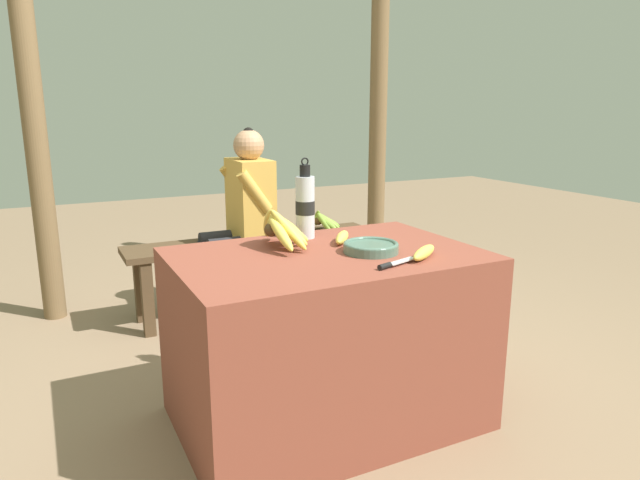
% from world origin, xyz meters
% --- Properties ---
extents(ground_plane, '(12.00, 12.00, 0.00)m').
position_xyz_m(ground_plane, '(0.00, 0.00, 0.00)').
color(ground_plane, '#846B51').
extents(market_counter, '(1.14, 0.76, 0.69)m').
position_xyz_m(market_counter, '(0.00, 0.00, 0.34)').
color(market_counter, brown).
rests_on(market_counter, ground_plane).
extents(banana_bunch_ripe, '(0.19, 0.34, 0.17)m').
position_xyz_m(banana_bunch_ripe, '(-0.12, 0.16, 0.77)').
color(banana_bunch_ripe, '#4C381E').
rests_on(banana_bunch_ripe, market_counter).
extents(serving_bowl, '(0.21, 0.21, 0.04)m').
position_xyz_m(serving_bowl, '(0.15, -0.07, 0.71)').
color(serving_bowl, '#4C6B5B').
rests_on(serving_bowl, market_counter).
extents(water_bottle, '(0.08, 0.08, 0.34)m').
position_xyz_m(water_bottle, '(0.04, 0.27, 0.83)').
color(water_bottle, silver).
rests_on(water_bottle, market_counter).
extents(loose_banana_front, '(0.19, 0.15, 0.04)m').
position_xyz_m(loose_banana_front, '(0.28, -0.23, 0.71)').
color(loose_banana_front, '#E0C64C').
rests_on(loose_banana_front, market_counter).
extents(loose_banana_side, '(0.15, 0.17, 0.04)m').
position_xyz_m(loose_banana_side, '(0.13, 0.12, 0.71)').
color(loose_banana_side, '#E0C64C').
rests_on(loose_banana_side, market_counter).
extents(knife, '(0.19, 0.08, 0.02)m').
position_xyz_m(knife, '(0.11, -0.27, 0.70)').
color(knife, '#BCBCC1').
rests_on(knife, market_counter).
extents(wooden_bench, '(1.54, 0.32, 0.45)m').
position_xyz_m(wooden_bench, '(0.19, 1.31, 0.38)').
color(wooden_bench, '#4C3823').
rests_on(wooden_bench, ground_plane).
extents(seated_vendor, '(0.40, 0.39, 1.11)m').
position_xyz_m(seated_vendor, '(0.10, 1.27, 0.64)').
color(seated_vendor, '#232328').
rests_on(seated_vendor, ground_plane).
extents(banana_bunch_green, '(0.19, 0.30, 0.15)m').
position_xyz_m(banana_bunch_green, '(0.65, 1.30, 0.52)').
color(banana_bunch_green, '#4C381E').
rests_on(banana_bunch_green, wooden_bench).
extents(support_post_near, '(0.13, 0.13, 2.58)m').
position_xyz_m(support_post_near, '(-0.93, 1.74, 1.29)').
color(support_post_near, brown).
rests_on(support_post_near, ground_plane).
extents(support_post_far, '(0.13, 0.13, 2.58)m').
position_xyz_m(support_post_far, '(1.31, 1.74, 1.29)').
color(support_post_far, brown).
rests_on(support_post_far, ground_plane).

